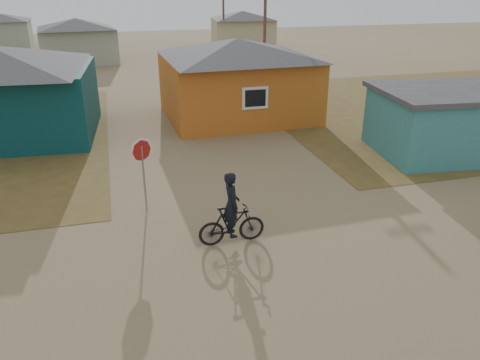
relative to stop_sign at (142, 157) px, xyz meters
name	(u,v)px	position (x,y,z in m)	size (l,w,h in m)	color
ground	(288,277)	(2.93, -4.48, -1.70)	(120.00, 120.00, 0.00)	#87704D
grass_ne	(442,106)	(16.93, 8.52, -1.69)	(20.00, 18.00, 0.00)	brown
house_yellow	(238,77)	(5.43, 9.52, 0.31)	(7.72, 6.76, 3.90)	#B95F1C
shed_turquoise	(456,121)	(12.43, 2.02, -0.38)	(6.71, 4.93, 2.60)	teal
house_pale_west	(78,40)	(-3.07, 29.52, 0.16)	(7.04, 6.15, 3.60)	gray
house_beige_east	(243,29)	(12.93, 35.52, 0.16)	(6.95, 6.05, 3.60)	tan
house_pale_north	(1,30)	(-11.07, 41.52, 0.06)	(6.28, 5.81, 3.40)	gray
utility_pole_near	(265,19)	(9.43, 17.52, 2.44)	(1.40, 0.20, 8.00)	brown
utility_pole_far	(223,6)	(10.43, 33.52, 2.44)	(1.40, 0.20, 8.00)	brown
stop_sign	(142,157)	(0.00, 0.00, 0.00)	(0.75, 0.15, 2.29)	gray
cyclist	(232,218)	(2.03, -2.59, -0.96)	(1.80, 0.65, 2.03)	black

